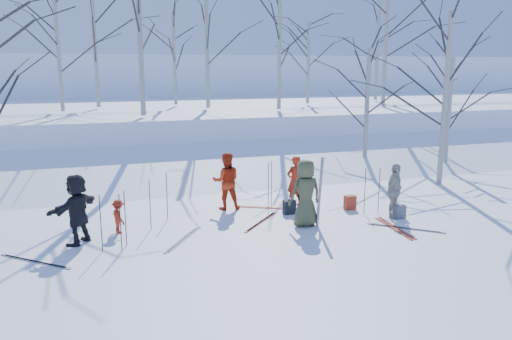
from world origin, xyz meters
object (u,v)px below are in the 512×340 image
object	(u,v)px
skier_red_seated	(119,216)
backpack_red	(350,203)
skier_cream_east	(394,191)
skier_grey_west	(77,209)
backpack_dark	(289,207)
dog	(305,201)
backpack_grey	(400,212)
skier_olive_center	(305,193)
skier_redor_behind	(226,181)
skier_red_north	(295,181)

from	to	relation	value
skier_red_seated	backpack_red	bearing A→B (deg)	-107.30
skier_cream_east	backpack_red	size ratio (longest dim) A/B	3.68
skier_grey_west	backpack_dark	distance (m)	5.82
dog	backpack_grey	size ratio (longest dim) A/B	1.36
backpack_red	backpack_dark	xyz separation A→B (m)	(-1.88, 0.16, -0.01)
skier_olive_center	skier_redor_behind	world-z (taller)	skier_olive_center
skier_olive_center	backpack_red	distance (m)	2.26
skier_red_seated	skier_grey_west	distance (m)	1.16
backpack_grey	skier_redor_behind	bearing A→B (deg)	150.78
backpack_dark	skier_cream_east	bearing A→B (deg)	-25.65
skier_redor_behind	dog	bearing A→B (deg)	173.32
skier_red_seated	skier_cream_east	size ratio (longest dim) A/B	0.56
skier_redor_behind	backpack_grey	size ratio (longest dim) A/B	4.48
skier_red_seated	backpack_dark	size ratio (longest dim) A/B	2.18
skier_grey_west	dog	size ratio (longest dim) A/B	3.29
skier_redor_behind	skier_red_seated	bearing A→B (deg)	32.46
skier_olive_center	skier_redor_behind	xyz separation A→B (m)	(-1.58, 2.20, -0.05)
skier_red_seated	skier_red_north	bearing A→B (deg)	-97.73
backpack_grey	skier_red_seated	bearing A→B (deg)	171.18
skier_cream_east	skier_grey_west	size ratio (longest dim) A/B	0.91
dog	backpack_red	size ratio (longest dim) A/B	1.23
backpack_dark	skier_red_north	bearing A→B (deg)	57.19
skier_grey_west	skier_cream_east	bearing A→B (deg)	125.01
skier_red_north	backpack_dark	size ratio (longest dim) A/B	3.87
dog	backpack_grey	distance (m)	2.74
backpack_red	dog	bearing A→B (deg)	158.02
skier_cream_east	dog	bearing A→B (deg)	106.73
backpack_grey	dog	bearing A→B (deg)	140.64
skier_cream_east	skier_grey_west	xyz separation A→B (m)	(-8.37, 0.54, 0.08)
skier_cream_east	backpack_grey	bearing A→B (deg)	-80.29
skier_red_seated	backpack_dark	xyz separation A→B (m)	(4.78, 0.22, -0.24)
skier_cream_east	dog	distance (m)	2.63
backpack_red	backpack_dark	size ratio (longest dim) A/B	1.05
skier_grey_west	backpack_grey	size ratio (longest dim) A/B	4.48
dog	backpack_red	distance (m)	1.34
skier_redor_behind	dog	xyz separation A→B (m)	(2.24, -0.70, -0.63)
skier_olive_center	backpack_red	size ratio (longest dim) A/B	4.28
skier_grey_west	dog	xyz separation A→B (m)	(6.38, 1.07, -0.63)
skier_olive_center	skier_grey_west	world-z (taller)	skier_olive_center
skier_red_north	skier_cream_east	xyz separation A→B (m)	(2.18, -1.98, -0.00)
skier_redor_behind	skier_red_seated	world-z (taller)	skier_redor_behind
skier_redor_behind	backpack_red	size ratio (longest dim) A/B	4.06
backpack_red	skier_red_north	bearing A→B (deg)	148.52
skier_red_north	backpack_grey	bearing A→B (deg)	126.46
skier_red_seated	backpack_dark	bearing A→B (deg)	-105.21
dog	skier_red_north	bearing A→B (deg)	-110.01
skier_olive_center	skier_red_seated	size ratio (longest dim) A/B	2.06
skier_olive_center	skier_red_north	size ratio (longest dim) A/B	1.16
skier_olive_center	dog	size ratio (longest dim) A/B	3.47
skier_red_seated	skier_cream_east	world-z (taller)	skier_cream_east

